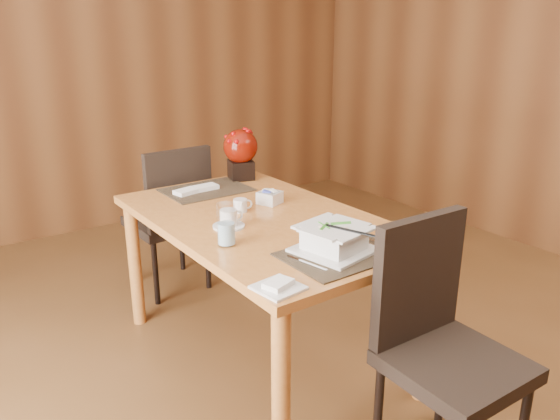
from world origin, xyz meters
TOP-DOWN VIEW (x-y plane):
  - ground at (0.00, 0.00)m, footprint 6.00×6.00m
  - back_wall at (0.00, 3.00)m, footprint 5.00×0.02m
  - dining_table at (0.00, 0.60)m, footprint 0.90×1.50m
  - placemat_near at (0.00, 0.05)m, footprint 0.45×0.33m
  - placemat_far at (0.00, 1.15)m, footprint 0.45×0.33m
  - soup_setting at (-0.01, 0.09)m, footprint 0.32×0.32m
  - coffee_cup at (-0.20, 0.58)m, footprint 0.14×0.14m
  - water_glass at (-0.31, 0.40)m, footprint 0.10×0.10m
  - creamer_jug at (-0.04, 0.74)m, footprint 0.11×0.11m
  - sugar_caddy at (0.15, 0.76)m, footprint 0.13×0.13m
  - berry_decor at (0.28, 1.25)m, footprint 0.20×0.20m
  - napkins_far at (-0.05, 1.15)m, footprint 0.26×0.11m
  - bread_plate at (-0.37, -0.05)m, footprint 0.17×0.17m
  - near_chair at (0.15, -0.33)m, footprint 0.46×0.46m
  - far_chair at (-0.04, 1.54)m, footprint 0.45×0.45m

SIDE VIEW (x-z plane):
  - ground at x=0.00m, z-range 0.00..0.00m
  - far_chair at x=-0.04m, z-range 0.06..0.99m
  - near_chair at x=0.15m, z-range 0.06..1.02m
  - dining_table at x=0.00m, z-range 0.28..1.03m
  - placemat_near at x=0.00m, z-range 0.75..0.76m
  - placemat_far at x=0.00m, z-range 0.75..0.76m
  - bread_plate at x=-0.37m, z-range 0.75..0.76m
  - napkins_far at x=-0.05m, z-range 0.76..0.78m
  - sugar_caddy at x=0.15m, z-range 0.75..0.81m
  - creamer_jug at x=-0.04m, z-range 0.75..0.81m
  - coffee_cup at x=-0.20m, z-range 0.74..0.83m
  - soup_setting at x=-0.01m, z-range 0.75..0.86m
  - water_glass at x=-0.31m, z-range 0.75..0.93m
  - berry_decor at x=0.28m, z-range 0.77..1.06m
  - back_wall at x=0.00m, z-range 0.00..2.80m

